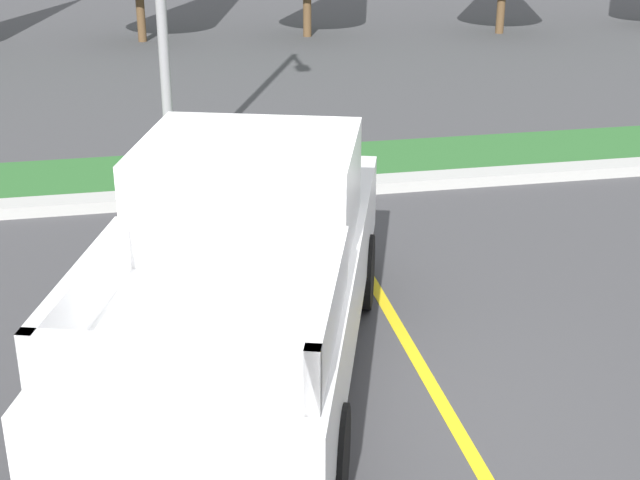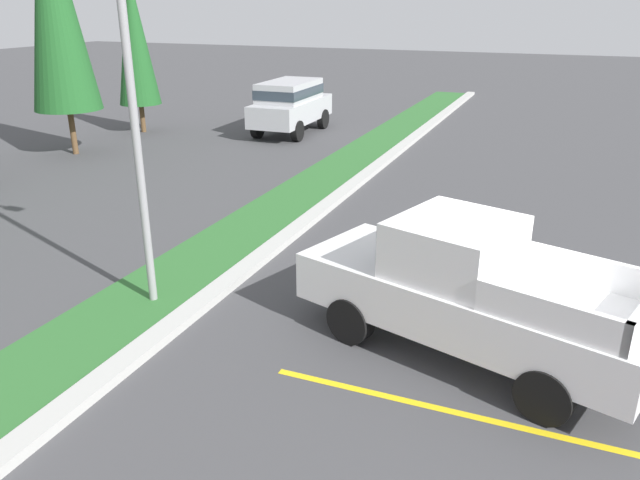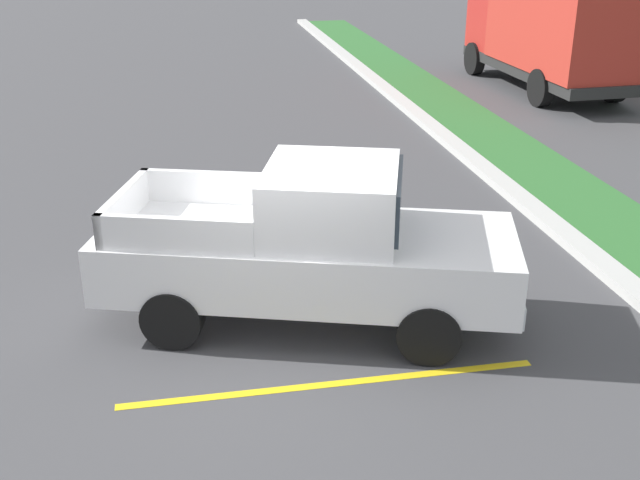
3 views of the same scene
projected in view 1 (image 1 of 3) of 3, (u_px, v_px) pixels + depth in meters
The scene contains 6 objects.
ground_plane at pixel (309, 401), 7.94m from camera, with size 120.00×120.00×0.00m, color #424244.
parking_line_near at pixel (67, 398), 7.97m from camera, with size 0.12×4.80×0.01m, color yellow.
parking_line_far at pixel (419, 362), 8.52m from camera, with size 0.12×4.80×0.01m, color yellow.
curb_strip at pixel (240, 193), 12.43m from camera, with size 56.00×0.40×0.15m, color #B2B2AD.
grass_median at pixel (231, 170), 13.44m from camera, with size 56.00×1.80×0.06m, color #2D662D.
pickup_truck_main at pixel (246, 270), 7.89m from camera, with size 3.38×5.55×2.10m.
Camera 1 is at (-1.22, -6.67, 4.34)m, focal length 52.83 mm.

